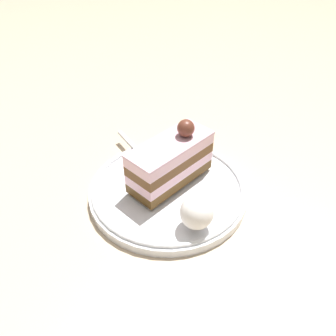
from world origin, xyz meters
TOP-DOWN VIEW (x-y plane):
  - ground_plane at (0.00, 0.00)m, footprint 2.40×2.40m
  - dessert_plate at (0.02, -0.02)m, footprint 0.22×0.22m
  - cake_slice at (0.02, -0.03)m, footprint 0.11×0.13m
  - whipped_cream_dollop at (-0.03, 0.05)m, footprint 0.04×0.04m
  - fork at (0.08, -0.09)m, footprint 0.08×0.09m

SIDE VIEW (x-z plane):
  - ground_plane at x=0.00m, z-range 0.00..0.00m
  - dessert_plate at x=0.02m, z-range 0.00..0.02m
  - fork at x=0.08m, z-range 0.02..0.02m
  - whipped_cream_dollop at x=-0.03m, z-range 0.02..0.06m
  - cake_slice at x=0.02m, z-range 0.01..0.09m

